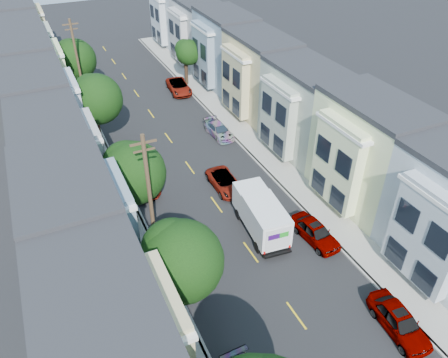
{
  "coord_description": "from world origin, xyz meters",
  "views": [
    {
      "loc": [
        -11.2,
        -19.54,
        22.4
      ],
      "look_at": [
        0.79,
        6.24,
        2.2
      ],
      "focal_mm": 35.0,
      "sensor_mm": 36.0,
      "label": 1
    }
  ],
  "objects_px": {
    "parked_left_c": "(184,262)",
    "parked_right_b": "(315,232)",
    "tree_far_r": "(188,53)",
    "parked_right_a": "(399,321)",
    "tree_e": "(74,60)",
    "utility_pole_far": "(79,66)",
    "lead_sedan": "(225,182)",
    "tree_c": "(132,174)",
    "fedex_truck": "(261,214)",
    "parked_right_d": "(179,87)",
    "parked_left_d": "(141,182)",
    "tree_d": "(96,100)",
    "parked_right_c": "(219,130)",
    "tree_b": "(180,262)",
    "utility_pole_near": "(151,204)"
  },
  "relations": [
    {
      "from": "parked_left_c",
      "to": "parked_right_b",
      "type": "relative_size",
      "value": 1.08
    },
    {
      "from": "tree_far_r",
      "to": "parked_right_a",
      "type": "xyz_separation_m",
      "value": [
        -1.99,
        -39.31,
        -3.31
      ]
    },
    {
      "from": "tree_e",
      "to": "utility_pole_far",
      "type": "distance_m",
      "value": 3.21
    },
    {
      "from": "utility_pole_far",
      "to": "parked_left_c",
      "type": "bearing_deg",
      "value": -87.09
    },
    {
      "from": "lead_sedan",
      "to": "tree_c",
      "type": "bearing_deg",
      "value": -171.43
    },
    {
      "from": "tree_c",
      "to": "tree_e",
      "type": "height_order",
      "value": "tree_e"
    },
    {
      "from": "fedex_truck",
      "to": "parked_right_d",
      "type": "relative_size",
      "value": 1.19
    },
    {
      "from": "fedex_truck",
      "to": "parked_right_b",
      "type": "bearing_deg",
      "value": -33.0
    },
    {
      "from": "parked_left_d",
      "to": "parked_right_d",
      "type": "height_order",
      "value": "parked_right_d"
    },
    {
      "from": "tree_e",
      "to": "parked_right_b",
      "type": "bearing_deg",
      "value": -70.71
    },
    {
      "from": "tree_e",
      "to": "parked_right_a",
      "type": "bearing_deg",
      "value": -74.55
    },
    {
      "from": "tree_e",
      "to": "tree_far_r",
      "type": "relative_size",
      "value": 1.26
    },
    {
      "from": "parked_right_d",
      "to": "tree_d",
      "type": "bearing_deg",
      "value": -135.2
    },
    {
      "from": "parked_right_a",
      "to": "parked_right_c",
      "type": "bearing_deg",
      "value": 94.99
    },
    {
      "from": "lead_sedan",
      "to": "tree_b",
      "type": "bearing_deg",
      "value": -125.14
    },
    {
      "from": "tree_far_r",
      "to": "parked_left_d",
      "type": "relative_size",
      "value": 1.15
    },
    {
      "from": "parked_right_c",
      "to": "tree_c",
      "type": "bearing_deg",
      "value": -142.71
    },
    {
      "from": "utility_pole_near",
      "to": "parked_left_c",
      "type": "distance_m",
      "value": 4.89
    },
    {
      "from": "tree_c",
      "to": "lead_sedan",
      "type": "distance_m",
      "value": 8.91
    },
    {
      "from": "tree_e",
      "to": "utility_pole_near",
      "type": "distance_m",
      "value": 29.19
    },
    {
      "from": "tree_far_r",
      "to": "parked_right_d",
      "type": "bearing_deg",
      "value": -138.38
    },
    {
      "from": "tree_b",
      "to": "lead_sedan",
      "type": "xyz_separation_m",
      "value": [
        7.92,
        11.11,
        -4.31
      ]
    },
    {
      "from": "utility_pole_near",
      "to": "parked_right_d",
      "type": "xyz_separation_m",
      "value": [
        11.2,
        26.19,
        -4.44
      ]
    },
    {
      "from": "fedex_truck",
      "to": "parked_right_c",
      "type": "relative_size",
      "value": 1.45
    },
    {
      "from": "lead_sedan",
      "to": "parked_right_d",
      "type": "distance_m",
      "value": 20.67
    },
    {
      "from": "tree_d",
      "to": "parked_right_a",
      "type": "relative_size",
      "value": 1.59
    },
    {
      "from": "parked_right_a",
      "to": "parked_right_d",
      "type": "bearing_deg",
      "value": 94.99
    },
    {
      "from": "utility_pole_far",
      "to": "parked_right_a",
      "type": "relative_size",
      "value": 2.13
    },
    {
      "from": "parked_left_d",
      "to": "parked_right_c",
      "type": "relative_size",
      "value": 1.19
    },
    {
      "from": "utility_pole_near",
      "to": "parked_left_c",
      "type": "xyz_separation_m",
      "value": [
        1.4,
        -1.56,
        -4.41
      ]
    },
    {
      "from": "tree_d",
      "to": "parked_left_d",
      "type": "height_order",
      "value": "tree_d"
    },
    {
      "from": "tree_far_r",
      "to": "tree_c",
      "type": "bearing_deg",
      "value": -119.5
    },
    {
      "from": "fedex_truck",
      "to": "parked_right_a",
      "type": "relative_size",
      "value": 1.29
    },
    {
      "from": "tree_b",
      "to": "tree_far_r",
      "type": "relative_size",
      "value": 1.29
    },
    {
      "from": "utility_pole_far",
      "to": "parked_left_c",
      "type": "distance_m",
      "value": 27.94
    },
    {
      "from": "tree_far_r",
      "to": "parked_right_b",
      "type": "distance_m",
      "value": 31.02
    },
    {
      "from": "tree_e",
      "to": "parked_right_d",
      "type": "xyz_separation_m",
      "value": [
        11.2,
        -3.0,
        -4.09
      ]
    },
    {
      "from": "tree_c",
      "to": "tree_far_r",
      "type": "xyz_separation_m",
      "value": [
        13.2,
        23.32,
        -0.48
      ]
    },
    {
      "from": "utility_pole_far",
      "to": "lead_sedan",
      "type": "height_order",
      "value": "utility_pole_far"
    },
    {
      "from": "lead_sedan",
      "to": "parked_right_a",
      "type": "relative_size",
      "value": 0.96
    },
    {
      "from": "parked_left_d",
      "to": "parked_right_c",
      "type": "distance_m",
      "value": 11.24
    },
    {
      "from": "tree_b",
      "to": "fedex_truck",
      "type": "relative_size",
      "value": 1.21
    },
    {
      "from": "tree_e",
      "to": "tree_far_r",
      "type": "distance_m",
      "value": 13.27
    },
    {
      "from": "utility_pole_near",
      "to": "utility_pole_far",
      "type": "distance_m",
      "value": 26.0
    },
    {
      "from": "fedex_truck",
      "to": "parked_right_b",
      "type": "xyz_separation_m",
      "value": [
        3.19,
        -2.56,
        -0.88
      ]
    },
    {
      "from": "utility_pole_near",
      "to": "parked_right_d",
      "type": "distance_m",
      "value": 28.83
    },
    {
      "from": "parked_left_d",
      "to": "lead_sedan",
      "type": "bearing_deg",
      "value": -27.47
    },
    {
      "from": "tree_far_r",
      "to": "fedex_truck",
      "type": "height_order",
      "value": "tree_far_r"
    },
    {
      "from": "utility_pole_far",
      "to": "fedex_truck",
      "type": "bearing_deg",
      "value": -73.03
    },
    {
      "from": "tree_b",
      "to": "tree_d",
      "type": "bearing_deg",
      "value": 90.0
    }
  ]
}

